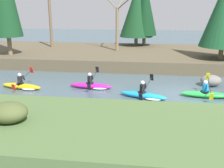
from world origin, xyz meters
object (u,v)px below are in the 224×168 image
(kayaker_lead, at_px, (206,94))
(kayaker_far_back, at_px, (23,86))
(kayaker_middle, at_px, (145,95))
(boulder_midstream, at_px, (211,80))
(kayaker_trailing, at_px, (93,85))

(kayaker_lead, relative_size, kayaker_far_back, 1.00)
(kayaker_far_back, bearing_deg, kayaker_middle, 3.83)
(kayaker_far_back, relative_size, boulder_midstream, 2.14)
(kayaker_lead, height_order, kayaker_middle, same)
(kayaker_lead, height_order, boulder_midstream, kayaker_lead)
(kayaker_lead, xyz_separation_m, kayaker_trailing, (-6.66, 0.85, -0.02))
(boulder_midstream, bearing_deg, kayaker_far_back, -169.67)
(kayaker_middle, bearing_deg, kayaker_lead, 27.42)
(kayaker_middle, bearing_deg, boulder_midstream, 52.63)
(kayaker_middle, height_order, kayaker_trailing, same)
(kayaker_far_back, xyz_separation_m, boulder_midstream, (11.74, 2.14, 0.17))
(kayaker_lead, relative_size, kayaker_trailing, 1.00)
(kayaker_trailing, distance_m, boulder_midstream, 7.61)
(kayaker_trailing, bearing_deg, kayaker_lead, -2.91)
(kayaker_lead, xyz_separation_m, kayaker_far_back, (-10.94, 0.21, -0.02))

